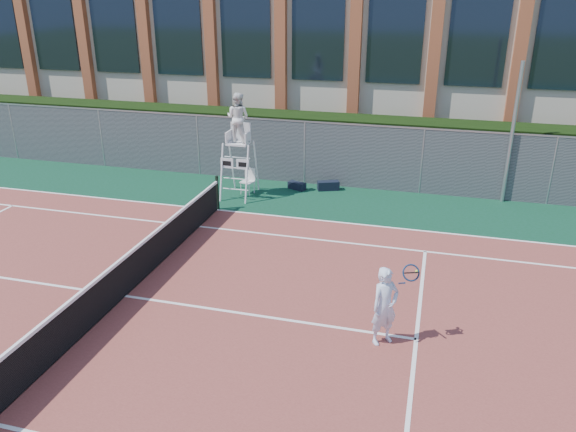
% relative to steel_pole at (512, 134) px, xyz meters
% --- Properties ---
extents(ground, '(120.00, 120.00, 0.00)m').
position_rel_steel_pole_xyz_m(ground, '(-8.65, -8.70, -2.22)').
color(ground, '#233814').
extents(apron, '(36.00, 20.00, 0.01)m').
position_rel_steel_pole_xyz_m(apron, '(-8.65, -7.70, -2.22)').
color(apron, '#0C391F').
rests_on(apron, ground).
extents(tennis_court, '(23.77, 10.97, 0.02)m').
position_rel_steel_pole_xyz_m(tennis_court, '(-8.65, -8.70, -2.20)').
color(tennis_court, brown).
rests_on(tennis_court, apron).
extents(tennis_net, '(0.10, 11.30, 1.10)m').
position_rel_steel_pole_xyz_m(tennis_net, '(-8.65, -8.70, -1.69)').
color(tennis_net, black).
rests_on(tennis_net, ground).
extents(fence, '(40.00, 0.06, 2.20)m').
position_rel_steel_pole_xyz_m(fence, '(-8.65, 0.10, -1.12)').
color(fence, '#595E60').
rests_on(fence, ground).
extents(hedge, '(40.00, 1.40, 2.20)m').
position_rel_steel_pole_xyz_m(hedge, '(-8.65, 1.30, -1.12)').
color(hedge, black).
rests_on(hedge, ground).
extents(building, '(45.00, 10.60, 8.22)m').
position_rel_steel_pole_xyz_m(building, '(-8.65, 9.25, 1.92)').
color(building, beige).
rests_on(building, ground).
extents(steel_pole, '(0.12, 0.12, 4.45)m').
position_rel_steel_pole_xyz_m(steel_pole, '(0.00, 0.00, 0.00)').
color(steel_pole, '#9EA0A5').
rests_on(steel_pole, ground).
extents(umpire_chair, '(0.96, 1.48, 3.45)m').
position_rel_steel_pole_xyz_m(umpire_chair, '(-8.42, -1.65, 0.29)').
color(umpire_chair, white).
rests_on(umpire_chair, ground).
extents(plastic_chair, '(0.48, 0.48, 0.85)m').
position_rel_steel_pole_xyz_m(plastic_chair, '(-8.20, -1.39, -1.71)').
color(plastic_chair, silver).
rests_on(plastic_chair, apron).
extents(sports_bag_near, '(0.79, 0.54, 0.31)m').
position_rel_steel_pole_xyz_m(sports_bag_near, '(-5.68, -0.41, -2.06)').
color(sports_bag_near, black).
rests_on(sports_bag_near, apron).
extents(sports_bag_far, '(0.67, 0.47, 0.24)m').
position_rel_steel_pole_xyz_m(sports_bag_far, '(-6.74, -0.61, -2.09)').
color(sports_bag_far, black).
rests_on(sports_bag_far, apron).
extents(tennis_player, '(0.95, 0.76, 1.61)m').
position_rel_steel_pole_xyz_m(tennis_player, '(-2.88, -8.94, -1.39)').
color(tennis_player, silver).
rests_on(tennis_player, tennis_court).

